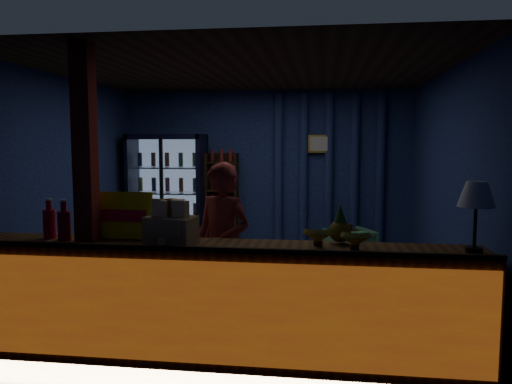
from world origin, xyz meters
TOP-DOWN VIEW (x-y plane):
  - ground at (0.00, 0.00)m, footprint 4.60×4.60m
  - room_walls at (0.00, 0.00)m, footprint 4.60×4.60m
  - counter at (0.00, -1.91)m, footprint 4.40×0.57m
  - support_post at (-1.05, -1.90)m, footprint 0.16×0.16m
  - beverage_cooler at (-1.55, 1.92)m, footprint 1.20×0.62m
  - bottle_shelf at (-0.70, 2.06)m, footprint 0.50×0.28m
  - curtain_folds at (1.00, 2.14)m, footprint 1.74×0.14m
  - framed_picture at (0.85, 2.10)m, footprint 0.36×0.04m
  - shopkeeper at (-0.01, -1.35)m, footprint 0.69×0.58m
  - green_chair at (1.30, 1.28)m, footprint 0.80×0.80m
  - side_table at (1.29, 1.43)m, footprint 0.60×0.47m
  - yellow_sign at (-0.80, -1.76)m, footprint 0.51×0.11m
  - soda_bottles at (-1.34, -1.87)m, footprint 0.29×0.19m
  - snack_box_left at (-0.33, -1.90)m, footprint 0.42×0.38m
  - snack_box_centre at (-0.30, -1.91)m, footprint 0.37×0.32m
  - pastry_tray at (-0.35, -1.95)m, footprint 0.40×0.40m
  - banana_bunches at (1.02, -1.93)m, footprint 0.54×0.31m
  - table_lamp at (2.05, -1.93)m, footprint 0.28×0.28m
  - pineapple at (1.05, -1.71)m, footprint 0.18×0.18m

SIDE VIEW (x-z plane):
  - ground at x=0.00m, z-range 0.00..0.00m
  - side_table at x=1.29m, z-range -0.05..0.54m
  - green_chair at x=1.30m, z-range 0.00..0.55m
  - counter at x=0.00m, z-range -0.02..0.97m
  - bottle_shelf at x=-0.70m, z-range -0.01..1.59m
  - shopkeeper at x=-0.01m, z-range 0.00..1.60m
  - beverage_cooler at x=-1.55m, z-range -0.02..1.88m
  - pastry_tray at x=-0.35m, z-range 0.94..1.01m
  - banana_bunches at x=1.02m, z-range 0.95..1.13m
  - snack_box_centre at x=-0.30m, z-range 0.90..1.26m
  - pineapple at x=1.05m, z-range 0.92..1.24m
  - snack_box_left at x=-0.33m, z-range 0.90..1.27m
  - soda_bottles at x=-1.34m, z-range 0.92..1.26m
  - yellow_sign at x=-0.80m, z-range 0.95..1.36m
  - support_post at x=-1.05m, z-range 0.00..2.60m
  - curtain_folds at x=1.00m, z-range 0.05..2.55m
  - table_lamp at x=2.05m, z-range 1.10..1.64m
  - room_walls at x=0.00m, z-range -0.73..3.87m
  - framed_picture at x=0.85m, z-range 1.61..1.89m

